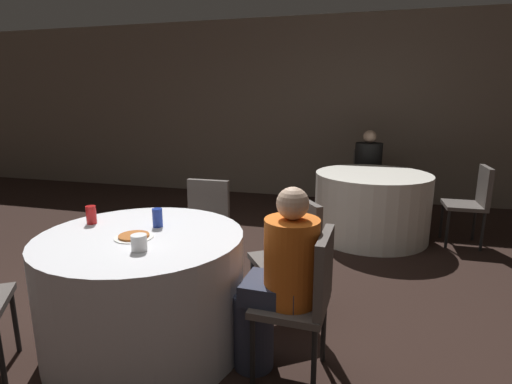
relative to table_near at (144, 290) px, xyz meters
name	(u,v)px	position (x,y,z in m)	size (l,w,h in m)	color
ground_plane	(175,334)	(0.12, 0.14, -0.38)	(16.00, 16.00, 0.00)	black
wall_back	(291,110)	(0.12, 4.36, 1.02)	(16.00, 0.06, 2.80)	gray
table_near	(144,290)	(0.00, 0.00, 0.00)	(1.27, 1.27, 0.75)	silver
table_far	(371,205)	(1.42, 2.55, 0.00)	(1.29, 1.29, 0.75)	white
chair_near_northeast	(294,248)	(0.86, 0.59, 0.16)	(0.56, 0.56, 0.88)	#59514C
chair_near_east	(307,292)	(1.04, -0.05, 0.16)	(0.42, 0.42, 0.88)	#59514C
chair_near_north	(205,220)	(-0.01, 1.05, 0.16)	(0.40, 0.41, 0.88)	#59514C
chair_far_east	(474,198)	(2.47, 2.56, 0.16)	(0.41, 0.40, 0.88)	#59514C
chair_far_north	(367,175)	(1.35, 3.61, 0.16)	(0.42, 0.43, 0.88)	#59514C
person_orange_shirt	(277,284)	(0.87, -0.04, 0.18)	(0.49, 0.31, 1.12)	#33384C
person_black_shirt	(368,172)	(1.36, 3.45, 0.23)	(0.37, 0.52, 1.17)	#33384C
pizza_plate_near	(134,236)	(-0.01, -0.06, 0.38)	(0.23, 0.23, 0.02)	white
soda_can_blue	(158,218)	(0.03, 0.17, 0.44)	(0.07, 0.07, 0.12)	#1E38A5
soda_can_red	(91,215)	(-0.44, 0.11, 0.44)	(0.07, 0.07, 0.12)	red
cup_near	(139,243)	(0.14, -0.24, 0.42)	(0.09, 0.09, 0.09)	white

